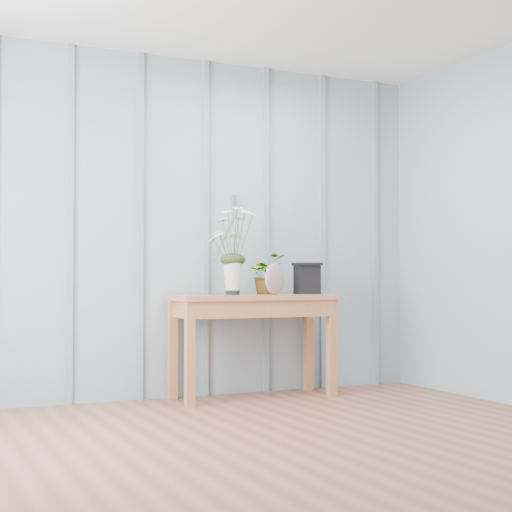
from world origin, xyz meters
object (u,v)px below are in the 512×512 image
felt_disc_vessel (275,279)px  sideboard (253,310)px  carved_box (307,278)px  daisy_vase (233,238)px

felt_disc_vessel → sideboard: bearing=110.8°
felt_disc_vessel → carved_box: carved_box is taller
felt_disc_vessel → carved_box: bearing=-14.7°
daisy_vase → carved_box: size_ratio=2.73×
sideboard → daisy_vase: 0.56m
daisy_vase → sideboard: bearing=18.8°
felt_disc_vessel → daisy_vase: bearing=143.7°
carved_box → daisy_vase: bearing=-176.4°
felt_disc_vessel → carved_box: 0.32m
sideboard → carved_box: size_ratio=5.10×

